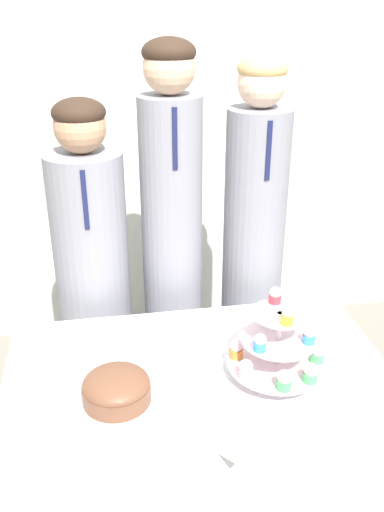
# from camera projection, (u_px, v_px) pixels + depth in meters

# --- Properties ---
(wall_back) EXTENTS (9.00, 0.06, 2.70)m
(wall_back) POSITION_uv_depth(u_px,v_px,m) (148.00, 93.00, 2.75)
(wall_back) COLOR silver
(wall_back) RESTS_ON ground_plane
(table) EXTENTS (1.23, 0.73, 0.71)m
(table) POSITION_uv_depth(u_px,v_px,m) (198.00, 450.00, 1.90)
(table) COLOR white
(table) RESTS_ON ground_plane
(round_cake) EXTENTS (0.23, 0.23, 0.10)m
(round_cake) POSITION_uv_depth(u_px,v_px,m) (117.00, 389.00, 1.58)
(round_cake) COLOR white
(round_cake) RESTS_ON table
(cake_knife) EXTENTS (0.21, 0.24, 0.01)m
(cake_knife) POSITION_uv_depth(u_px,v_px,m) (181.00, 428.00, 1.50)
(cake_knife) COLOR silver
(cake_knife) RESTS_ON table
(cupcake_stand) EXTENTS (0.31, 0.31, 0.28)m
(cupcake_stand) POSITION_uv_depth(u_px,v_px,m) (277.00, 346.00, 1.67)
(cupcake_stand) COLOR silver
(cupcake_stand) RESTS_ON table
(student_0) EXTENTS (0.30, 0.30, 1.47)m
(student_0) POSITION_uv_depth(u_px,v_px,m) (94.00, 289.00, 2.23)
(student_0) COLOR gray
(student_0) RESTS_ON ground_plane
(student_1) EXTENTS (0.24, 0.25, 1.67)m
(student_1) POSITION_uv_depth(u_px,v_px,m) (173.00, 256.00, 2.23)
(student_1) COLOR gray
(student_1) RESTS_ON ground_plane
(student_2) EXTENTS (0.25, 0.26, 1.61)m
(student_2) POSITION_uv_depth(u_px,v_px,m) (253.00, 259.00, 2.30)
(student_2) COLOR gray
(student_2) RESTS_ON ground_plane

